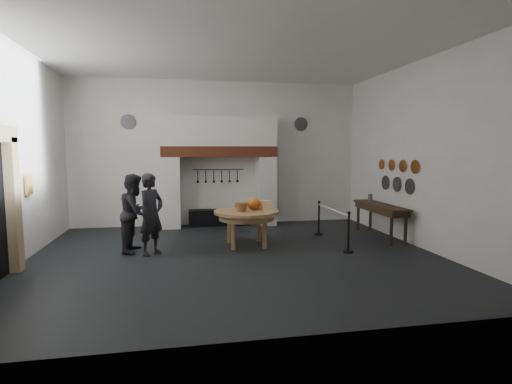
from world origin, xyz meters
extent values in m
cube|color=black|center=(0.00, 0.00, 0.00)|extent=(9.00, 8.00, 0.02)
cube|color=silver|center=(0.00, 0.00, 4.50)|extent=(9.00, 8.00, 0.02)
cube|color=white|center=(0.00, 4.00, 2.25)|extent=(9.00, 0.02, 4.50)
cube|color=white|center=(0.00, -4.00, 2.25)|extent=(9.00, 0.02, 4.50)
cube|color=white|center=(-4.50, 0.00, 2.25)|extent=(0.02, 8.00, 4.50)
cube|color=white|center=(4.50, 0.00, 2.25)|extent=(0.02, 8.00, 4.50)
cube|color=silver|center=(-1.48, 3.65, 1.07)|extent=(0.55, 0.70, 2.15)
cube|color=silver|center=(1.48, 3.65, 1.07)|extent=(0.55, 0.70, 2.15)
cube|color=#9E442B|center=(0.00, 3.65, 2.31)|extent=(3.50, 0.72, 0.32)
cube|color=silver|center=(0.00, 3.65, 2.92)|extent=(3.50, 0.70, 0.90)
cube|color=black|center=(0.00, 3.72, 0.25)|extent=(1.90, 0.45, 0.50)
cylinder|color=black|center=(0.00, 3.92, 1.75)|extent=(1.60, 0.02, 0.02)
cube|color=tan|center=(-4.38, -0.30, 1.30)|extent=(0.22, 0.30, 2.60)
cube|color=gold|center=(-4.45, 0.80, 1.60)|extent=(0.05, 0.34, 0.44)
cylinder|color=#B07553|center=(0.40, 0.93, 0.84)|extent=(1.97, 1.97, 0.07)
ellipsoid|color=orange|center=(0.60, 1.03, 1.03)|extent=(0.36, 0.36, 0.31)
cube|color=#ECD08D|center=(0.90, 0.88, 0.99)|extent=(0.22, 0.22, 0.24)
cube|color=#FCF496|center=(0.88, 1.18, 0.97)|extent=(0.18, 0.18, 0.20)
cone|color=#A0703A|center=(0.25, 0.78, 0.98)|extent=(0.39, 0.39, 0.22)
ellipsoid|color=#A06639|center=(0.30, 1.28, 0.94)|extent=(0.31, 0.18, 0.13)
imported|color=black|center=(-1.85, 0.48, 0.92)|extent=(0.77, 0.80, 1.84)
imported|color=black|center=(-2.25, 0.88, 0.90)|extent=(0.84, 0.99, 1.81)
cube|color=#332312|center=(4.10, 1.17, 0.87)|extent=(0.55, 2.20, 0.06)
cylinder|color=#54555A|center=(4.10, 1.77, 1.01)|extent=(0.12, 0.12, 0.22)
cylinder|color=#C6662D|center=(4.46, 0.20, 1.95)|extent=(0.03, 0.34, 0.34)
cylinder|color=#C6662D|center=(4.46, 0.75, 1.95)|extent=(0.03, 0.32, 0.32)
cylinder|color=#C6662D|center=(4.46, 1.30, 1.95)|extent=(0.03, 0.30, 0.30)
cylinder|color=#C6662D|center=(4.46, 1.85, 1.95)|extent=(0.03, 0.28, 0.28)
cylinder|color=#4C4C51|center=(4.46, 0.40, 1.45)|extent=(0.03, 0.40, 0.40)
cylinder|color=#4C4C51|center=(4.46, 1.00, 1.45)|extent=(0.03, 0.40, 0.40)
cylinder|color=#4C4C51|center=(4.46, 1.60, 1.45)|extent=(0.03, 0.40, 0.40)
cylinder|color=#4C4C51|center=(-2.70, 3.96, 3.20)|extent=(0.44, 0.03, 0.44)
cylinder|color=#4C4C51|center=(2.70, 3.96, 3.20)|extent=(0.44, 0.03, 0.44)
cylinder|color=black|center=(2.59, -0.19, 0.45)|extent=(0.05, 0.05, 0.90)
cylinder|color=black|center=(2.59, 1.81, 0.45)|extent=(0.05, 0.05, 0.90)
cylinder|color=silver|center=(2.59, 0.81, 0.85)|extent=(0.04, 2.00, 0.04)
camera|label=1|loc=(-1.19, -8.66, 2.35)|focal=28.00mm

